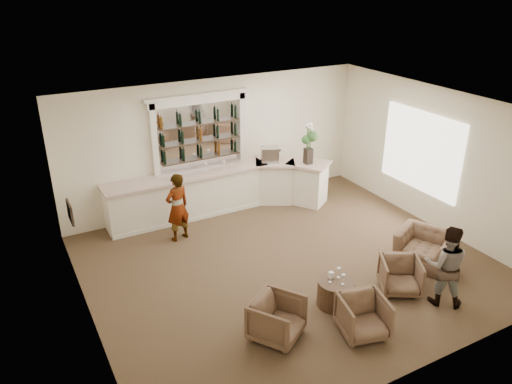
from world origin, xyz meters
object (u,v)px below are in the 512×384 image
(armchair_far, at_px, (425,248))
(cocktail_table, at_px, (336,293))
(armchair_right, at_px, (400,276))
(flower_vase, at_px, (309,141))
(armchair_center, at_px, (363,316))
(bar_counter, at_px, (221,191))
(armchair_left, at_px, (277,319))
(sommelier, at_px, (177,207))
(espresso_machine, at_px, (270,154))
(guest, at_px, (446,266))

(armchair_far, bearing_deg, cocktail_table, -110.15)
(armchair_right, bearing_deg, cocktail_table, -160.23)
(cocktail_table, bearing_deg, flower_vase, 63.36)
(cocktail_table, xyz_separation_m, flower_vase, (1.94, 3.87, 1.50))
(armchair_center, xyz_separation_m, flower_vase, (2.03, 4.75, 1.40))
(bar_counter, xyz_separation_m, armchair_right, (1.54, -4.78, -0.23))
(armchair_left, bearing_deg, sommelier, 59.87)
(flower_vase, bearing_deg, armchair_left, -129.07)
(bar_counter, bearing_deg, armchair_center, -88.78)
(armchair_left, relative_size, armchair_far, 0.74)
(espresso_machine, bearing_deg, guest, -59.18)
(guest, height_order, flower_vase, flower_vase)
(flower_vase, bearing_deg, sommelier, -177.16)
(armchair_center, bearing_deg, flower_vase, 80.98)
(sommelier, xyz_separation_m, armchair_center, (1.57, -4.57, -0.45))
(guest, xyz_separation_m, armchair_left, (-3.17, 0.62, -0.42))
(bar_counter, bearing_deg, cocktail_table, -87.37)
(bar_counter, height_order, guest, guest)
(bar_counter, distance_m, guest, 5.77)
(cocktail_table, distance_m, armchair_left, 1.43)
(armchair_center, height_order, armchair_right, armchair_center)
(bar_counter, relative_size, armchair_left, 7.05)
(sommelier, bearing_deg, armchair_center, 93.71)
(cocktail_table, bearing_deg, armchair_right, -10.35)
(sommelier, relative_size, armchair_left, 1.98)
(flower_vase, bearing_deg, bar_counter, 162.71)
(bar_counter, bearing_deg, guest, -70.01)
(guest, xyz_separation_m, armchair_right, (-0.43, 0.63, -0.45))
(guest, distance_m, espresso_machine, 5.39)
(cocktail_table, xyz_separation_m, armchair_center, (-0.09, -0.88, 0.10))
(bar_counter, bearing_deg, armchair_right, -72.11)
(sommelier, bearing_deg, espresso_machine, 179.78)
(armchair_right, relative_size, flower_vase, 0.69)
(sommelier, distance_m, guest, 5.71)
(cocktail_table, distance_m, espresso_machine, 4.72)
(guest, bearing_deg, armchair_right, -12.95)
(espresso_machine, bearing_deg, armchair_left, -94.24)
(cocktail_table, xyz_separation_m, guest, (1.76, -0.88, 0.54))
(flower_vase, bearing_deg, espresso_machine, 143.64)
(armchair_left, distance_m, espresso_machine, 5.44)
(armchair_center, bearing_deg, sommelier, 123.19)
(cocktail_table, bearing_deg, sommelier, 114.29)
(armchair_right, height_order, flower_vase, flower_vase)
(sommelier, xyz_separation_m, armchair_left, (0.26, -3.95, -0.43))
(armchair_far, bearing_deg, bar_counter, -173.98)
(bar_counter, bearing_deg, espresso_machine, -3.74)
(armchair_left, bearing_deg, flower_vase, 17.05)
(sommelier, distance_m, espresso_machine, 2.97)
(bar_counter, xyz_separation_m, armchair_far, (2.69, -4.28, -0.22))
(sommelier, distance_m, armchair_left, 3.98)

